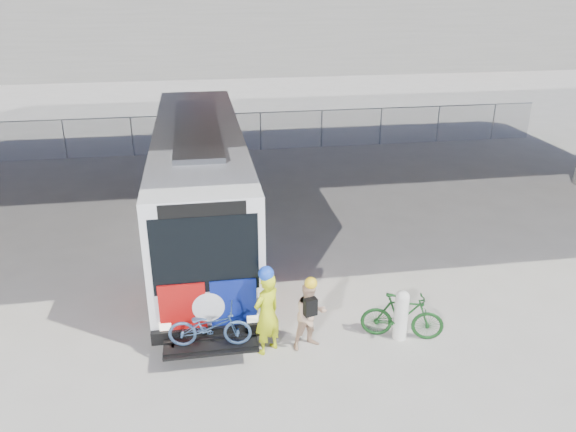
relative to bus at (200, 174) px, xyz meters
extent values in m
plane|color=#9E9991|center=(2.00, -2.39, -2.11)|extent=(160.00, 160.00, 0.00)
cube|color=silver|center=(0.00, -0.02, -0.16)|extent=(2.55, 12.00, 3.20)
cube|color=black|center=(0.00, 0.48, 0.48)|extent=(2.61, 11.00, 1.28)
cube|color=black|center=(0.00, -5.97, 0.23)|extent=(2.24, 0.12, 1.76)
cube|color=black|center=(0.00, -5.97, 1.25)|extent=(1.78, 0.12, 0.30)
cube|color=black|center=(0.00, -6.07, -1.66)|extent=(2.55, 0.20, 0.30)
cube|color=#A10D0C|center=(-0.55, -6.04, -1.01)|extent=(1.00, 0.08, 1.20)
cube|color=navy|center=(0.55, -6.04, -1.01)|extent=(1.00, 0.08, 1.20)
cylinder|color=silver|center=(0.00, -6.06, -1.01)|extent=(0.70, 0.06, 0.70)
cube|color=gray|center=(0.00, -0.02, 1.51)|extent=(1.28, 7.20, 0.14)
cube|color=black|center=(0.00, -6.57, -1.66)|extent=(2.00, 0.70, 0.06)
cylinder|color=black|center=(-1.16, -4.42, -1.61)|extent=(0.30, 1.00, 1.00)
cylinder|color=black|center=(1.15, -4.42, -1.61)|extent=(0.30, 1.00, 1.00)
cylinder|color=black|center=(-1.16, 4.18, -1.61)|extent=(0.30, 1.00, 1.00)
cylinder|color=black|center=(1.15, 4.18, -1.61)|extent=(0.30, 1.00, 1.00)
cube|color=#A10D0C|center=(-1.31, -3.82, -0.81)|extent=(0.06, 2.60, 1.70)
cube|color=navy|center=(-1.31, -2.22, -0.81)|extent=(0.06, 1.40, 1.70)
cube|color=#A10D0C|center=(1.30, -3.82, -0.81)|extent=(0.06, 2.60, 1.70)
cube|color=navy|center=(1.30, -2.22, -0.81)|extent=(0.06, 1.40, 1.70)
imported|color=#3A5781|center=(0.00, -6.57, -1.17)|extent=(1.81, 0.81, 0.92)
cube|color=#605E59|center=(2.00, 1.61, 4.64)|extent=(40.00, 16.00, 1.50)
cylinder|color=gray|center=(-6.00, 9.61, -1.21)|extent=(0.06, 0.06, 1.80)
cylinder|color=gray|center=(-2.00, 9.61, -1.21)|extent=(0.06, 0.06, 1.80)
cylinder|color=gray|center=(2.00, 9.61, -1.21)|extent=(0.06, 0.06, 1.80)
cylinder|color=gray|center=(6.00, 9.61, -1.21)|extent=(0.06, 0.06, 1.80)
cylinder|color=gray|center=(10.00, 9.61, -1.21)|extent=(0.06, 0.06, 1.80)
cylinder|color=gray|center=(14.00, 9.61, -1.21)|extent=(0.06, 0.06, 1.80)
plane|color=gray|center=(2.00, 9.61, -1.21)|extent=(30.00, 0.00, 30.00)
cube|color=gray|center=(2.00, 9.61, -0.29)|extent=(30.00, 0.05, 0.04)
cube|color=brown|center=(-16.00, 42.61, 2.89)|extent=(14.00, 10.00, 10.00)
cube|color=brown|center=(26.00, 37.61, 1.89)|extent=(10.00, 8.00, 8.00)
cylinder|color=white|center=(4.31, -6.32, -1.57)|extent=(0.32, 0.32, 1.07)
sphere|color=white|center=(4.31, -6.32, -1.04)|extent=(0.32, 0.32, 0.32)
imported|color=#CCDD17|center=(1.24, -6.32, -1.14)|extent=(0.84, 0.78, 1.93)
sphere|color=blue|center=(1.24, -6.32, -0.16)|extent=(0.33, 0.33, 0.33)
imported|color=tan|center=(2.20, -6.32, -1.31)|extent=(0.92, 0.80, 1.61)
sphere|color=yellow|center=(2.20, -6.32, -0.48)|extent=(0.28, 0.28, 0.28)
cube|color=black|center=(2.16, -6.52, -0.95)|extent=(0.31, 0.23, 0.40)
imported|color=#154319|center=(4.35, -6.32, -1.54)|extent=(1.95, 1.09, 1.13)
camera|label=1|loc=(0.01, -16.63, 5.54)|focal=35.00mm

